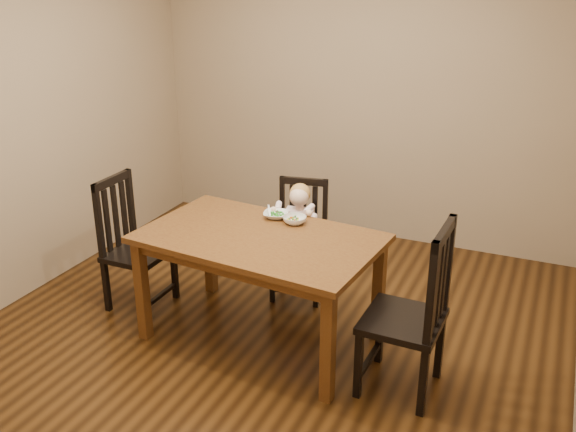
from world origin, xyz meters
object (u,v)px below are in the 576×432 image
at_px(dining_table, 260,248).
at_px(toddler, 299,229).
at_px(chair_right, 413,314).
at_px(chair_left, 132,245).
at_px(bowl_peas, 276,215).
at_px(bowl_veg, 295,220).
at_px(chair_child, 300,241).

relative_size(dining_table, toddler, 3.45).
height_order(dining_table, toddler, toddler).
height_order(chair_right, toddler, chair_right).
distance_m(chair_left, chair_right, 2.18).
distance_m(toddler, bowl_peas, 0.42).
height_order(chair_left, bowl_peas, chair_left).
bearing_deg(bowl_veg, chair_child, 107.82).
bearing_deg(bowl_veg, chair_left, -169.15).
height_order(dining_table, chair_right, chair_right).
bearing_deg(chair_right, bowl_veg, 66.46).
relative_size(chair_child, bowl_veg, 5.61).
distance_m(dining_table, chair_left, 1.11).
relative_size(dining_table, chair_left, 1.62).
height_order(chair_child, toddler, chair_child).
distance_m(chair_right, toddler, 1.37).
xyz_separation_m(toddler, bowl_veg, (0.13, -0.39, 0.24)).
height_order(dining_table, chair_left, chair_left).
bearing_deg(chair_right, dining_table, 83.31).
xyz_separation_m(dining_table, chair_right, (1.08, -0.16, -0.16)).
relative_size(chair_right, toddler, 2.33).
xyz_separation_m(chair_right, bowl_veg, (-0.95, 0.44, 0.27)).
relative_size(chair_child, toddler, 1.93).
bearing_deg(toddler, dining_table, 79.88).
bearing_deg(bowl_peas, chair_right, -23.66).
xyz_separation_m(chair_left, bowl_veg, (1.22, 0.23, 0.32)).
bearing_deg(chair_right, chair_child, 52.60).
height_order(dining_table, bowl_veg, bowl_veg).
bearing_deg(chair_left, dining_table, 86.94).
distance_m(chair_left, bowl_veg, 1.28).
bearing_deg(dining_table, chair_right, -8.22).
relative_size(dining_table, bowl_veg, 10.02).
xyz_separation_m(chair_child, chair_left, (-1.08, -0.67, 0.04)).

